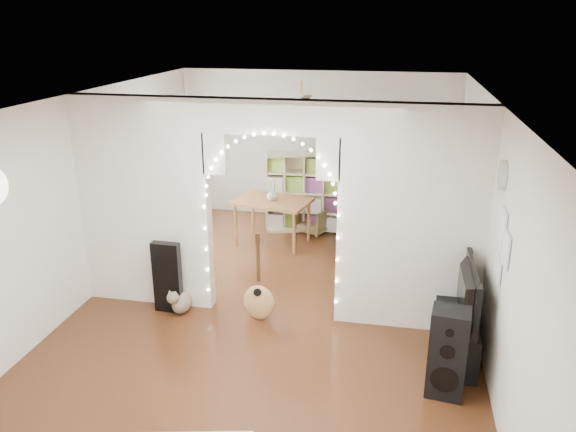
% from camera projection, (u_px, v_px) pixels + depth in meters
% --- Properties ---
extents(floor, '(7.50, 7.50, 0.00)m').
position_uv_depth(floor, '(273.00, 310.00, 7.24)').
color(floor, black).
rests_on(floor, ground).
extents(ceiling, '(5.00, 7.50, 0.02)m').
position_uv_depth(ceiling, '(271.00, 99.00, 6.34)').
color(ceiling, white).
rests_on(ceiling, wall_back).
extents(wall_back, '(5.00, 0.02, 2.70)m').
position_uv_depth(wall_back, '(317.00, 146.00, 10.25)').
color(wall_back, silver).
rests_on(wall_back, floor).
extents(wall_front, '(5.00, 0.02, 2.70)m').
position_uv_depth(wall_front, '(132.00, 414.00, 3.32)').
color(wall_front, silver).
rests_on(wall_front, floor).
extents(wall_left, '(0.02, 7.50, 2.70)m').
position_uv_depth(wall_left, '(84.00, 199.00, 7.25)').
color(wall_left, silver).
rests_on(wall_left, floor).
extents(wall_right, '(0.02, 7.50, 2.70)m').
position_uv_depth(wall_right, '(488.00, 226.00, 6.33)').
color(wall_right, silver).
rests_on(wall_right, floor).
extents(divider_wall, '(5.00, 0.20, 2.70)m').
position_uv_depth(divider_wall, '(272.00, 206.00, 6.76)').
color(divider_wall, silver).
rests_on(divider_wall, floor).
extents(fairy_lights, '(1.64, 0.04, 1.60)m').
position_uv_depth(fairy_lights, '(269.00, 199.00, 6.60)').
color(fairy_lights, '#FFEABF').
rests_on(fairy_lights, divider_wall).
extents(window, '(0.04, 1.20, 1.40)m').
position_uv_depth(window, '(145.00, 156.00, 8.85)').
color(window, white).
rests_on(window, wall_left).
extents(wall_clock, '(0.03, 0.31, 0.31)m').
position_uv_depth(wall_clock, '(503.00, 175.00, 5.53)').
color(wall_clock, white).
rests_on(wall_clock, wall_right).
extents(picture_frames, '(0.02, 0.50, 0.70)m').
position_uv_depth(picture_frames, '(502.00, 247.00, 5.36)').
color(picture_frames, white).
rests_on(picture_frames, wall_right).
extents(ceiling_fan, '(1.10, 1.10, 0.30)m').
position_uv_depth(ceiling_fan, '(301.00, 101.00, 8.29)').
color(ceiling_fan, '#B29B3B').
rests_on(ceiling_fan, ceiling).
extents(guitar_case, '(0.36, 0.13, 0.94)m').
position_uv_depth(guitar_case, '(167.00, 277.00, 7.09)').
color(guitar_case, black).
rests_on(guitar_case, floor).
extents(acoustic_guitar, '(0.41, 0.23, 0.98)m').
position_uv_depth(acoustic_guitar, '(259.00, 289.00, 6.88)').
color(acoustic_guitar, '#B9814A').
rests_on(acoustic_guitar, floor).
extents(tabby_cat, '(0.35, 0.56, 0.37)m').
position_uv_depth(tabby_cat, '(181.00, 302.00, 7.15)').
color(tabby_cat, brown).
rests_on(tabby_cat, floor).
extents(floor_speaker, '(0.40, 0.37, 0.93)m').
position_uv_depth(floor_speaker, '(448.00, 353.00, 5.49)').
color(floor_speaker, black).
rests_on(floor_speaker, floor).
extents(media_console, '(0.40, 1.00, 0.50)m').
position_uv_depth(media_console, '(455.00, 338.00, 6.15)').
color(media_console, black).
rests_on(media_console, floor).
extents(tv, '(0.14, 1.08, 0.62)m').
position_uv_depth(tv, '(461.00, 292.00, 5.96)').
color(tv, black).
rests_on(tv, media_console).
extents(bookcase, '(1.39, 0.73, 1.39)m').
position_uv_depth(bookcase, '(305.00, 192.00, 9.81)').
color(bookcase, beige).
rests_on(bookcase, floor).
extents(dining_table, '(1.34, 1.02, 0.76)m').
position_uv_depth(dining_table, '(272.00, 204.00, 9.19)').
color(dining_table, brown).
rests_on(dining_table, floor).
extents(flower_vase, '(0.22, 0.22, 0.19)m').
position_uv_depth(flower_vase, '(272.00, 194.00, 9.14)').
color(flower_vase, silver).
rests_on(flower_vase, dining_table).
extents(dining_chair_left, '(0.65, 0.66, 0.46)m').
position_uv_depth(dining_chair_left, '(313.00, 220.00, 9.81)').
color(dining_chair_left, brown).
rests_on(dining_chair_left, floor).
extents(dining_chair_right, '(0.63, 0.63, 0.44)m').
position_uv_depth(dining_chair_right, '(365.00, 255.00, 8.39)').
color(dining_chair_right, brown).
rests_on(dining_chair_right, floor).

